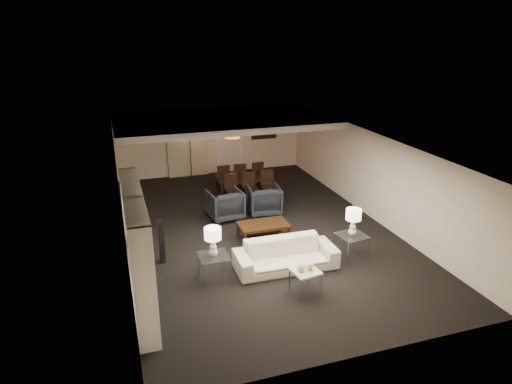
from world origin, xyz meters
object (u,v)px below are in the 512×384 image
object	(u,v)px
pendant_light	(232,134)
coffee_table	(263,232)
table_lamp_right	(353,222)
side_table_left	(214,268)
chair_fr	(256,174)
armchair_left	(225,204)
vase_amber	(137,235)
sofa	(286,255)
dining_table	(245,186)
chair_fm	(239,176)
chair_nl	(232,190)
floor_lamp	(190,154)
floor_speaker	(162,241)
chair_fl	(222,177)
marble_table	(305,282)
vase_blue	(144,284)
armchair_right	(264,200)
chair_nr	(268,186)
side_table_right	(351,246)
television	(137,237)
chair_nm	(250,188)
table_lamp_left	(213,242)

from	to	relation	value
pendant_light	coffee_table	size ratio (longest dim) A/B	0.40
table_lamp_right	coffee_table	bearing A→B (deg)	136.74
side_table_left	chair_fr	distance (m)	6.32
armchair_left	table_lamp_right	distance (m)	4.05
vase_amber	sofa	bearing A→B (deg)	11.42
dining_table	chair_fm	bearing A→B (deg)	93.64
chair_nl	floor_lamp	bearing A→B (deg)	101.48
armchair_left	floor_speaker	bearing A→B (deg)	39.49
table_lamp_right	chair_fl	xyz separation A→B (m)	(-1.79, 5.66, -0.46)
marble_table	pendant_light	bearing A→B (deg)	87.31
pendant_light	side_table_left	distance (m)	6.35
armchair_left	floor_lamp	size ratio (longest dim) A/B	0.53
pendant_light	vase_blue	size ratio (longest dim) A/B	2.88
vase_amber	chair_nl	bearing A→B (deg)	57.51
chair_nl	chair_fl	bearing A→B (deg)	88.30
chair_nl	sofa	bearing A→B (deg)	-90.53
armchair_right	chair_nr	distance (m)	1.18
vase_blue	armchair_right	bearing A→B (deg)	51.86
armchair_right	floor_lamp	size ratio (longest dim) A/B	0.53
armchair_right	chair_nl	xyz separation A→B (m)	(-0.69, 1.06, 0.04)
side_table_right	side_table_left	bearing A→B (deg)	180.00
television	dining_table	world-z (taller)	television
sofa	table_lamp_right	world-z (taller)	table_lamp_right
armchair_right	chair_fl	size ratio (longest dim) A/B	1.00
vase_amber	dining_table	bearing A→B (deg)	56.20
vase_blue	dining_table	xyz separation A→B (m)	(3.80, 6.66, -0.83)
vase_blue	floor_lamp	distance (m)	9.47
chair_nr	chair_fm	xyz separation A→B (m)	(-0.60, 1.30, 0.00)
pendant_light	chair_nm	size ratio (longest dim) A/B	0.54
sofa	floor_lamp	xyz separation A→B (m)	(-0.82, 7.49, 0.56)
side_table_right	chair_nm	distance (m)	4.52
sofa	chair_fm	bearing A→B (deg)	85.80
vase_blue	sofa	bearing A→B (deg)	26.66
side_table_left	chair_nl	xyz separation A→B (m)	(1.61, 4.36, 0.18)
marble_table	chair_nr	xyz separation A→B (m)	(1.11, 5.46, 0.21)
chair_nl	chair_nr	world-z (taller)	same
side_table_left	television	distance (m)	1.81
side_table_right	dining_table	xyz separation A→B (m)	(-1.19, 5.01, 0.02)
table_lamp_right	floor_speaker	xyz separation A→B (m)	(-4.38, 1.18, -0.39)
dining_table	chair_fr	bearing A→B (deg)	50.94
table_lamp_left	chair_fm	size ratio (longest dim) A/B	0.70
chair_nr	floor_lamp	world-z (taller)	floor_lamp
table_lamp_left	chair_nl	world-z (taller)	table_lamp_left
table_lamp_right	side_table_right	bearing A→B (deg)	0.00
television	chair_nm	distance (m)	5.39
chair_nl	chair_nr	bearing A→B (deg)	-1.70
chair_fl	television	bearing A→B (deg)	56.51
coffee_table	chair_nr	world-z (taller)	chair_nr
sofa	marble_table	size ratio (longest dim) A/B	4.37
armchair_right	floor_lamp	world-z (taller)	floor_lamp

